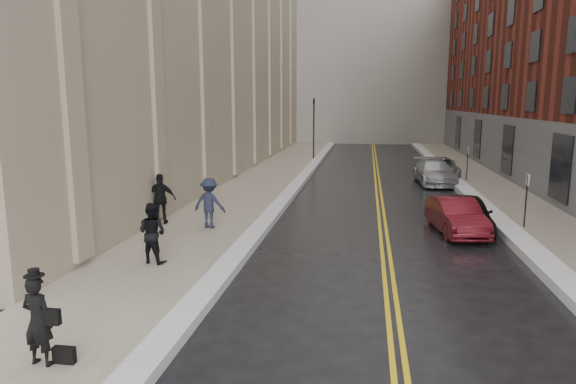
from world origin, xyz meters
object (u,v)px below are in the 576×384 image
(pedestrian_main, at_px, (38,321))
(pedestrian_b, at_px, (209,203))
(car_maroon, at_px, (456,216))
(car_silver_far, at_px, (440,168))
(car_silver_near, at_px, (434,172))
(pedestrian_c, at_px, (161,199))
(pedestrian_a, at_px, (152,233))
(car_black, at_px, (468,213))

(pedestrian_main, relative_size, pedestrian_b, 0.89)
(car_maroon, relative_size, car_silver_far, 0.85)
(car_maroon, distance_m, car_silver_far, 14.62)
(car_maroon, distance_m, car_silver_near, 12.03)
(pedestrian_b, xyz_separation_m, pedestrian_c, (-2.08, 0.33, 0.04))
(car_silver_near, bearing_deg, pedestrian_a, -124.93)
(pedestrian_c, bearing_deg, car_black, 177.15)
(car_maroon, distance_m, pedestrian_a, 11.22)
(car_black, distance_m, pedestrian_c, 12.00)
(car_silver_near, xyz_separation_m, car_silver_far, (0.69, 2.54, -0.05))
(pedestrian_c, bearing_deg, car_maroon, 175.04)
(car_black, bearing_deg, car_silver_far, 88.56)
(car_black, xyz_separation_m, pedestrian_b, (-9.83, -1.66, 0.43))
(car_silver_far, bearing_deg, car_silver_near, -102.50)
(car_maroon, distance_m, pedestrian_main, 14.94)
(car_maroon, bearing_deg, car_silver_near, 79.02)
(pedestrian_main, xyz_separation_m, pedestrian_c, (-2.11, 10.84, 0.15))
(pedestrian_a, relative_size, pedestrian_b, 0.95)
(car_black, relative_size, pedestrian_main, 2.35)
(car_silver_near, xyz_separation_m, pedestrian_b, (-9.98, -13.19, 0.40))
(car_silver_near, relative_size, pedestrian_a, 2.70)
(car_silver_far, bearing_deg, car_black, -90.77)
(car_maroon, xyz_separation_m, pedestrian_c, (-11.40, -0.85, 0.48))
(pedestrian_b, height_order, pedestrian_c, pedestrian_c)
(car_silver_near, bearing_deg, pedestrian_b, -131.48)
(pedestrian_main, height_order, pedestrian_a, pedestrian_a)
(car_maroon, height_order, car_silver_far, car_maroon)
(pedestrian_b, bearing_deg, pedestrian_a, 92.32)
(car_maroon, relative_size, pedestrian_a, 2.22)
(car_maroon, height_order, pedestrian_a, pedestrian_a)
(car_silver_far, relative_size, pedestrian_main, 2.81)
(car_silver_near, relative_size, pedestrian_c, 2.47)
(pedestrian_b, bearing_deg, pedestrian_main, 97.76)
(pedestrian_a, xyz_separation_m, pedestrian_c, (-1.68, 4.73, 0.08))
(car_maroon, distance_m, pedestrian_c, 11.44)
(car_black, distance_m, car_silver_near, 11.53)
(pedestrian_b, bearing_deg, car_black, -162.82)
(pedestrian_main, bearing_deg, pedestrian_a, -79.66)
(pedestrian_b, distance_m, pedestrian_c, 2.11)
(car_black, height_order, pedestrian_a, pedestrian_a)
(pedestrian_main, bearing_deg, pedestrian_c, -72.70)
(car_silver_far, bearing_deg, pedestrian_a, -116.17)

